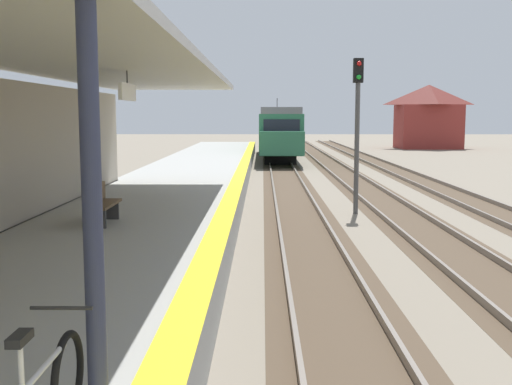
% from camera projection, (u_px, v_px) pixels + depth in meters
% --- Properties ---
extents(station_platform, '(5.00, 80.00, 0.91)m').
position_uv_depth(station_platform, '(152.00, 216.00, 17.94)').
color(station_platform, '#999993').
rests_on(station_platform, ground).
extents(track_pair_nearest_platform, '(2.34, 120.00, 0.16)m').
position_uv_depth(track_pair_nearest_platform, '(297.00, 209.00, 21.91)').
color(track_pair_nearest_platform, '#4C3D2D').
rests_on(track_pair_nearest_platform, ground).
extents(track_pair_middle, '(2.34, 120.00, 0.16)m').
position_uv_depth(track_pair_middle, '(394.00, 209.00, 21.88)').
color(track_pair_middle, '#4C3D2D').
rests_on(track_pair_middle, ground).
extents(track_pair_far_side, '(2.34, 120.00, 0.16)m').
position_uv_depth(track_pair_far_side, '(491.00, 209.00, 21.84)').
color(track_pair_far_side, '#4C3D2D').
rests_on(track_pair_far_side, ground).
extents(approaching_train, '(2.93, 19.60, 4.76)m').
position_uv_depth(approaching_train, '(278.00, 130.00, 48.40)').
color(approaching_train, '#286647').
rests_on(approaching_train, ground).
extents(rail_signal_post, '(0.32, 0.34, 5.20)m').
position_uv_depth(rail_signal_post, '(357.00, 119.00, 20.82)').
color(rail_signal_post, '#4C4C4C').
rests_on(rail_signal_post, ground).
extents(platform_bench, '(0.45, 1.60, 0.88)m').
position_uv_depth(platform_bench, '(101.00, 203.00, 14.01)').
color(platform_bench, brown).
rests_on(platform_bench, station_platform).
extents(distant_trackside_house, '(6.60, 5.28, 6.40)m').
position_uv_depth(distant_trackside_house, '(428.00, 115.00, 63.02)').
color(distant_trackside_house, maroon).
rests_on(distant_trackside_house, ground).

